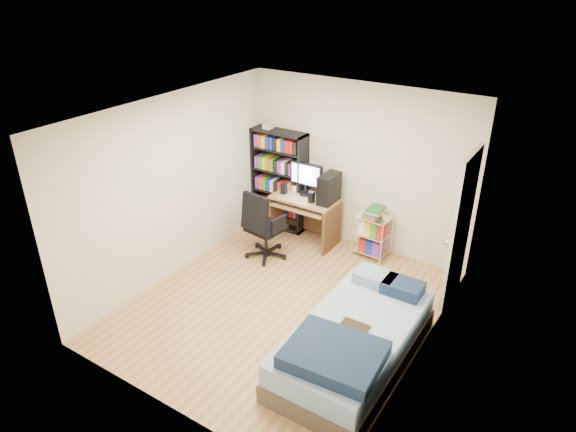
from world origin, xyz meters
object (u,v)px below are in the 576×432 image
Objects in this scene: media_shelf at (279,179)px; computer_desk at (312,202)px; bed at (354,342)px; office_chair at (264,237)px.

media_shelf reaches higher than computer_desk.
bed is at bearing -49.99° from computer_desk.
media_shelf is 1.60× the size of office_chair.
computer_desk is 1.18× the size of office_chair.
computer_desk is 0.58× the size of bed.
computer_desk is at bearing -13.79° from media_shelf.
media_shelf reaches higher than bed.
media_shelf is 1.35× the size of computer_desk.
computer_desk is (0.72, -0.18, -0.16)m from media_shelf.
computer_desk is 2.77m from bed.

